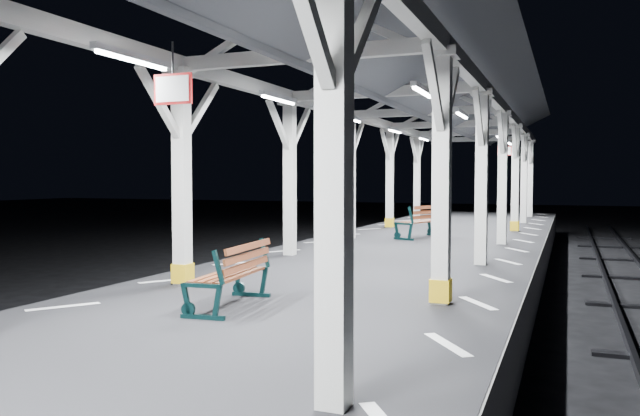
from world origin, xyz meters
The scene contains 7 objects.
ground centered at (0.00, 0.00, 0.00)m, with size 120.00×120.00×0.00m, color black.
platform centered at (0.00, 0.00, 0.50)m, with size 6.00×50.00×1.00m, color black.
hazard_stripes_left centered at (-2.45, 0.00, 1.00)m, with size 1.00×48.00×0.01m, color silver.
hazard_stripes_right centered at (2.45, 0.00, 1.00)m, with size 1.00×48.00×0.01m, color silver.
canopy centered at (0.00, -0.02, 4.56)m, with size 5.40×49.00×4.65m.
bench_mid centered at (-0.39, 0.80, 1.44)m, with size 0.72×1.59×0.83m.
bench_far centered at (-0.15, 10.82, 1.49)m, with size 1.17×1.80×0.92m.
Camera 1 is at (3.54, -6.12, 2.65)m, focal length 35.00 mm.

